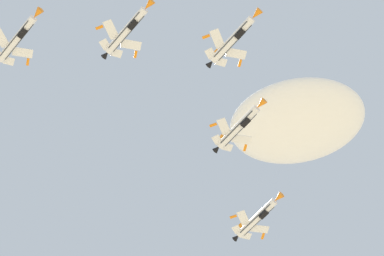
{
  "coord_description": "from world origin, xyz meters",
  "views": [
    {
      "loc": [
        0.32,
        -6.28,
        1.77
      ],
      "look_at": [
        -14.04,
        63.6,
        152.27
      ],
      "focal_mm": 72.08,
      "sensor_mm": 36.0,
      "label": 1
    }
  ],
  "objects_px": {
    "fighter_jet_right_outer": "(18,38)",
    "fighter_jet_lead": "(233,39)",
    "fighter_jet_right_wing": "(127,30)",
    "fighter_jet_left_outer": "(257,218)",
    "fighter_jet_left_wing": "(239,126)"
  },
  "relations": [
    {
      "from": "fighter_jet_lead",
      "to": "fighter_jet_right_wing",
      "type": "distance_m",
      "value": 21.79
    },
    {
      "from": "fighter_jet_lead",
      "to": "fighter_jet_left_outer",
      "type": "bearing_deg",
      "value": -139.4
    },
    {
      "from": "fighter_jet_right_wing",
      "to": "fighter_jet_left_outer",
      "type": "xyz_separation_m",
      "value": [
        18.68,
        49.29,
        -0.72
      ]
    },
    {
      "from": "fighter_jet_right_outer",
      "to": "fighter_jet_left_wing",
      "type": "bearing_deg",
      "value": 161.99
    },
    {
      "from": "fighter_jet_left_wing",
      "to": "fighter_jet_right_outer",
      "type": "relative_size",
      "value": 1.0
    },
    {
      "from": "fighter_jet_right_outer",
      "to": "fighter_jet_lead",
      "type": "bearing_deg",
      "value": 138.96
    },
    {
      "from": "fighter_jet_left_outer",
      "to": "fighter_jet_right_outer",
      "type": "height_order",
      "value": "fighter_jet_right_outer"
    },
    {
      "from": "fighter_jet_lead",
      "to": "fighter_jet_right_wing",
      "type": "relative_size",
      "value": 1.0
    },
    {
      "from": "fighter_jet_lead",
      "to": "fighter_jet_left_wing",
      "type": "height_order",
      "value": "fighter_jet_lead"
    },
    {
      "from": "fighter_jet_left_wing",
      "to": "fighter_jet_right_wing",
      "type": "height_order",
      "value": "fighter_jet_right_wing"
    },
    {
      "from": "fighter_jet_lead",
      "to": "fighter_jet_right_outer",
      "type": "relative_size",
      "value": 1.0
    },
    {
      "from": "fighter_jet_right_wing",
      "to": "fighter_jet_right_outer",
      "type": "distance_m",
      "value": 22.77
    },
    {
      "from": "fighter_jet_right_wing",
      "to": "fighter_jet_right_outer",
      "type": "relative_size",
      "value": 1.0
    },
    {
      "from": "fighter_jet_left_wing",
      "to": "fighter_jet_right_wing",
      "type": "relative_size",
      "value": 1.0
    },
    {
      "from": "fighter_jet_left_outer",
      "to": "fighter_jet_right_outer",
      "type": "bearing_deg",
      "value": -0.82
    }
  ]
}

